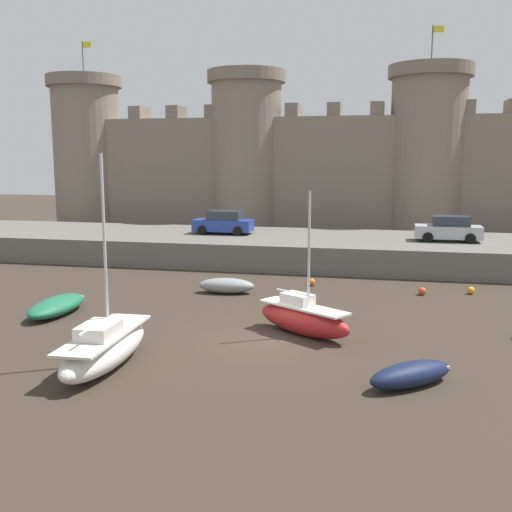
# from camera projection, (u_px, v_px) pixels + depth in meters

# --- Properties ---
(ground_plane) EXTENTS (160.00, 160.00, 0.00)m
(ground_plane) POSITION_uv_depth(u_px,v_px,m) (260.00, 341.00, 23.00)
(ground_plane) COLOR #382D23
(quay_road) EXTENTS (57.36, 10.00, 1.68)m
(quay_road) POSITION_uv_depth(u_px,v_px,m) (317.00, 249.00, 40.42)
(quay_road) COLOR #666059
(quay_road) RESTS_ON ground
(castle) EXTENTS (52.06, 6.70, 17.23)m
(castle) POSITION_uv_depth(u_px,v_px,m) (334.00, 163.00, 50.41)
(castle) COLOR gray
(castle) RESTS_ON ground
(rowboat_midflat_centre) EXTENTS (2.98, 1.36, 0.79)m
(rowboat_midflat_centre) POSITION_uv_depth(u_px,v_px,m) (226.00, 285.00, 30.98)
(rowboat_midflat_centre) COLOR gray
(rowboat_midflat_centre) RESTS_ON ground
(sailboat_midflat_right) EXTENTS (4.41, 3.44, 5.70)m
(sailboat_midflat_right) POSITION_uv_depth(u_px,v_px,m) (303.00, 318.00, 23.68)
(sailboat_midflat_right) COLOR red
(sailboat_midflat_right) RESTS_ON ground
(rowboat_midflat_left) EXTENTS (1.58, 3.96, 0.77)m
(rowboat_midflat_left) POSITION_uv_depth(u_px,v_px,m) (57.00, 306.00, 26.78)
(rowboat_midflat_left) COLOR #1E6B47
(rowboat_midflat_left) RESTS_ON ground
(rowboat_foreground_left) EXTENTS (3.01, 2.79, 0.76)m
(rowboat_foreground_left) POSITION_uv_depth(u_px,v_px,m) (411.00, 374.00, 18.35)
(rowboat_foreground_left) COLOR #141E3D
(rowboat_foreground_left) RESTS_ON ground
(sailboat_near_channel_right) EXTENTS (1.83, 5.63, 7.09)m
(sailboat_near_channel_right) POSITION_uv_depth(u_px,v_px,m) (105.00, 347.00, 20.01)
(sailboat_near_channel_right) COLOR silver
(sailboat_near_channel_right) RESTS_ON ground
(mooring_buoy_near_channel) EXTENTS (0.40, 0.40, 0.40)m
(mooring_buoy_near_channel) POSITION_uv_depth(u_px,v_px,m) (422.00, 291.00, 30.58)
(mooring_buoy_near_channel) COLOR #E04C1E
(mooring_buoy_near_channel) RESTS_ON ground
(mooring_buoy_near_shore) EXTENTS (0.38, 0.38, 0.38)m
(mooring_buoy_near_shore) POSITION_uv_depth(u_px,v_px,m) (471.00, 290.00, 30.80)
(mooring_buoy_near_shore) COLOR orange
(mooring_buoy_near_shore) RESTS_ON ground
(mooring_buoy_off_centre) EXTENTS (0.41, 0.41, 0.41)m
(mooring_buoy_off_centre) POSITION_uv_depth(u_px,v_px,m) (312.00, 282.00, 32.78)
(mooring_buoy_off_centre) COLOR orange
(mooring_buoy_off_centre) RESTS_ON ground
(car_quay_centre_west) EXTENTS (4.11, 1.90, 1.62)m
(car_quay_centre_west) POSITION_uv_depth(u_px,v_px,m) (224.00, 223.00, 41.78)
(car_quay_centre_west) COLOR #263F99
(car_quay_centre_west) RESTS_ON quay_road
(car_quay_west) EXTENTS (4.11, 1.90, 1.62)m
(car_quay_west) POSITION_uv_depth(u_px,v_px,m) (449.00, 229.00, 38.04)
(car_quay_west) COLOR #B2B5B7
(car_quay_west) RESTS_ON quay_road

